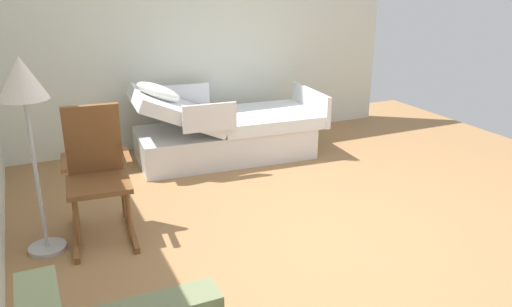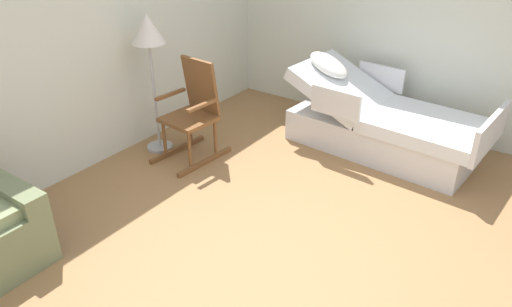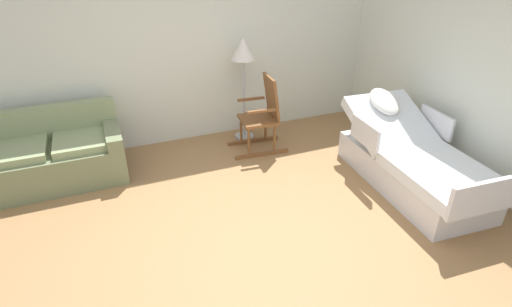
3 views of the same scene
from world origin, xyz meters
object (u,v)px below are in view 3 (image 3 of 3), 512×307
floor_lamp (243,56)px  hospital_bed (413,164)px  rocking_chair (263,115)px  couch (54,158)px

floor_lamp → hospital_bed: bearing=-55.6°
hospital_bed → rocking_chair: (-1.26, 1.57, 0.21)m
hospital_bed → floor_lamp: (-1.37, 2.01, 0.93)m
couch → rocking_chair: size_ratio=1.52×
hospital_bed → couch: size_ratio=1.35×
rocking_chair → floor_lamp: (-0.11, 0.44, 0.72)m
hospital_bed → couch: 4.30m
hospital_bed → rocking_chair: 2.02m
couch → hospital_bed: bearing=-24.1°
hospital_bed → couch: hospital_bed is taller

